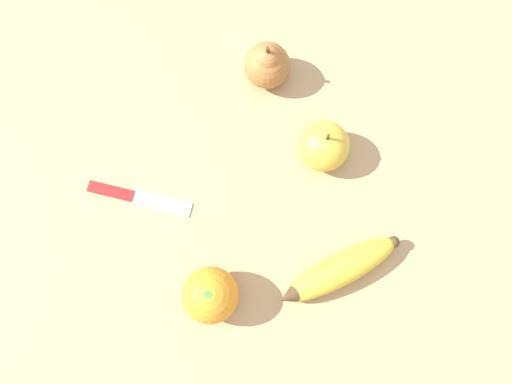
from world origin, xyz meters
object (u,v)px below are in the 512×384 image
at_px(orange, 211,296).
at_px(paring_knife, 135,197).
at_px(banana, 339,270).
at_px(pear, 267,64).
at_px(apple, 324,146).

xyz_separation_m(orange, paring_knife, (-0.18, -0.02, -0.03)).
height_order(banana, pear, pear).
relative_size(banana, apple, 2.39).
height_order(banana, apple, apple).
bearing_deg(paring_knife, apple, 117.62).
distance_m(banana, apple, 0.17).
distance_m(orange, pear, 0.34).
height_order(orange, paring_knife, orange).
xyz_separation_m(banana, paring_knife, (-0.25, -0.18, -0.02)).
relative_size(banana, paring_knife, 1.48).
xyz_separation_m(orange, apple, (-0.08, 0.24, -0.00)).
bearing_deg(apple, paring_knife, -109.97).
distance_m(orange, paring_knife, 0.18).
relative_size(banana, pear, 2.19).
relative_size(pear, apple, 1.09).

